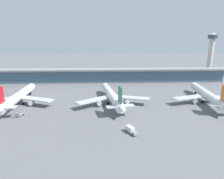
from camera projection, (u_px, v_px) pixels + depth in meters
ground_plane at (113, 107)px, 125.33m from camera, size 1200.00×1200.00×0.00m
airliner_left_stand at (18, 97)px, 130.18m from camera, size 52.30×68.12×18.13m
airliner_centre_stand at (112, 96)px, 132.10m from camera, size 51.76×67.96×18.13m
airliner_right_stand at (207, 95)px, 134.17m from camera, size 51.76×67.95×18.13m
service_truck_near_nose_grey at (20, 115)px, 110.18m from camera, size 4.41×6.63×2.70m
service_truck_mid_apron_grey at (131, 130)px, 89.48m from camera, size 5.38×7.54×3.10m
terminal_building at (109, 75)px, 201.98m from camera, size 263.49×12.80×15.20m
control_tower at (211, 50)px, 240.23m from camera, size 12.00×12.00×59.72m
safety_cone_bravo at (30, 116)px, 109.81m from camera, size 0.62×0.62×0.70m
safety_cone_delta at (14, 116)px, 110.19m from camera, size 0.62×0.62×0.70m
safety_cone_echo at (28, 115)px, 111.37m from camera, size 0.62×0.62×0.70m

